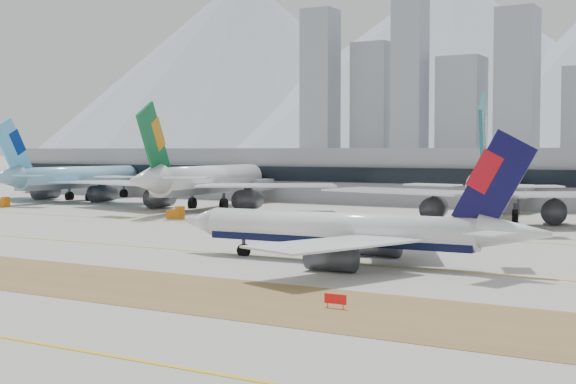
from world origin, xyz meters
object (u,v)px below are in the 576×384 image
Objects in this scene: widebody_korean at (76,179)px; widebody_cathay at (493,190)px; widebody_eva at (206,182)px; taxiing_airliner at (350,231)px; terminal at (437,175)px.

widebody_cathay is (122.23, -7.23, 0.36)m from widebody_korean.
widebody_eva reaches higher than widebody_korean.
widebody_korean is at bearing -33.58° from taxiing_airliner.
widebody_cathay is 60.18m from terminal.
widebody_korean reaches higher than taxiing_airliner.
taxiing_airliner is at bearing -121.86° from widebody_korean.
widebody_korean is 51.85m from widebody_eva.
terminal is (-30.46, 51.89, 0.97)m from widebody_cathay.
terminal is (91.77, 44.66, 1.33)m from widebody_korean.
widebody_cathay is (70.98, 0.56, -0.18)m from widebody_eva.
widebody_eva is (51.26, -7.78, 0.54)m from widebody_korean.
widebody_cathay is 0.24× the size of terminal.
widebody_korean is 122.45m from widebody_cathay.
taxiing_airliner reaches higher than terminal.
widebody_eva is at bearing -99.16° from widebody_korean.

